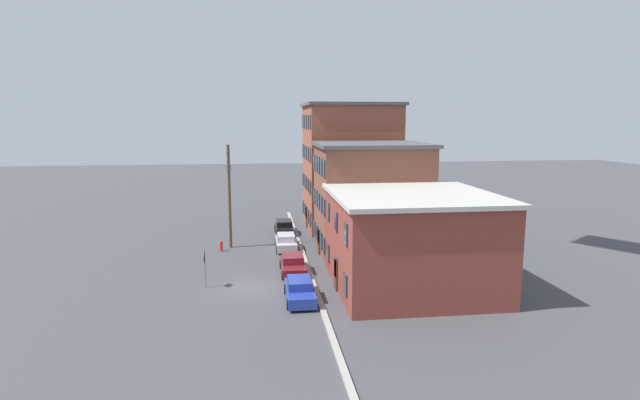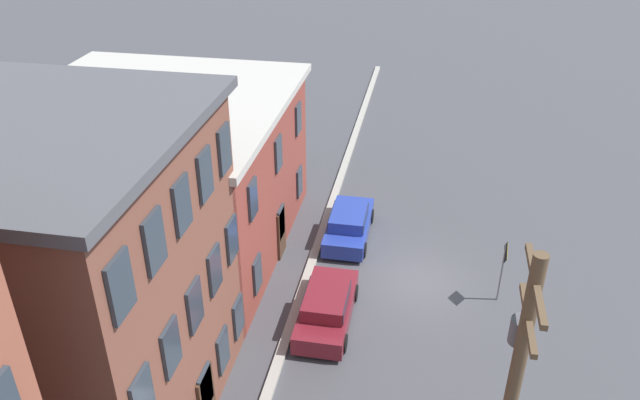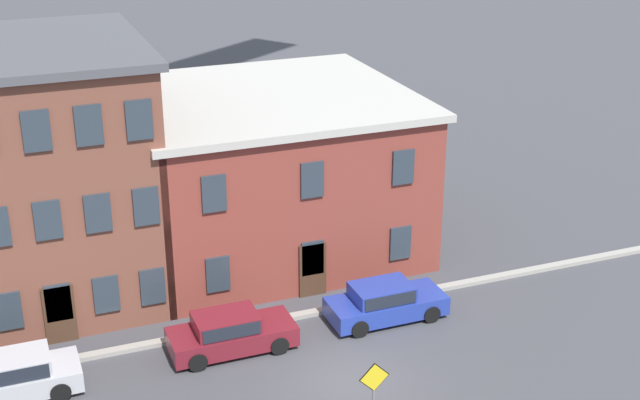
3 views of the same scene
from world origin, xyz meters
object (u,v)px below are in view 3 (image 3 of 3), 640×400
at_px(car_maroon, 230,331).
at_px(caution_sign, 374,389).
at_px(car_silver, 12,376).
at_px(car_blue, 385,301).

relative_size(car_maroon, caution_sign, 1.62).
distance_m(car_silver, caution_sign, 11.70).
xyz_separation_m(car_maroon, caution_sign, (2.55, -6.40, 1.07)).
bearing_deg(car_silver, car_blue, 0.57).
bearing_deg(car_blue, car_maroon, -179.76).
distance_m(car_silver, car_blue, 13.19).
bearing_deg(car_maroon, caution_sign, -68.25).
bearing_deg(caution_sign, car_blue, 62.20).
xyz_separation_m(car_maroon, car_blue, (5.94, 0.02, 0.00)).
bearing_deg(car_silver, caution_sign, -32.73).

